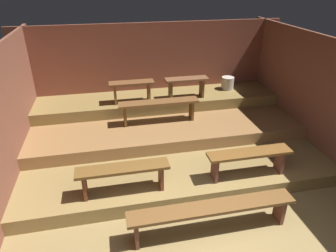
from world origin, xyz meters
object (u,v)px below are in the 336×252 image
bench_upper_right (186,83)px  pail_upper (228,83)px  bench_lower_right (249,157)px  bench_middle_center (159,105)px  bench_upper_left (132,87)px  bench_lower_left (123,173)px  bench_floor_center (212,210)px

bench_upper_right → pail_upper: size_ratio=3.22×
bench_lower_right → bench_upper_right: size_ratio=1.45×
bench_upper_right → pail_upper: bench_upper_right is taller
bench_middle_center → pail_upper: 2.09m
bench_middle_center → pail_upper: pail_upper is taller
bench_middle_center → bench_upper_left: (-0.48, 0.61, 0.22)m
bench_upper_right → bench_lower_left: bearing=-123.9°
bench_middle_center → bench_lower_left: bearing=-116.0°
bench_lower_right → bench_upper_right: bearing=99.6°
bench_lower_left → pail_upper: 3.90m
bench_floor_center → pail_upper: bearing=65.5°
bench_lower_right → pail_upper: (0.72, 2.75, 0.28)m
bench_upper_left → pail_upper: 2.37m
bench_floor_center → bench_upper_right: (0.50, 3.24, 0.69)m
bench_upper_right → pail_upper: (1.13, 0.33, -0.19)m
bench_upper_left → bench_upper_right: (1.22, 0.00, 0.00)m
bench_upper_left → bench_upper_right: size_ratio=1.00×
bench_upper_left → pail_upper: (2.34, 0.33, -0.19)m
bench_floor_center → bench_upper_right: 3.35m
bench_middle_center → bench_upper_right: 0.98m
bench_middle_center → bench_floor_center: bearing=-84.7°
bench_floor_center → bench_upper_right: bearing=81.2°
bench_floor_center → pail_upper: size_ratio=7.83×
bench_upper_left → pail_upper: bearing=8.0°
bench_lower_left → bench_upper_right: bench_upper_right is taller
pail_upper → bench_upper_right: bearing=-163.6°
bench_lower_right → bench_middle_center: bearing=122.4°
bench_lower_right → bench_floor_center: bearing=-137.9°
bench_lower_right → pail_upper: bearing=75.4°
bench_middle_center → pail_upper: bearing=26.7°
bench_upper_left → pail_upper: bench_upper_left is taller
bench_middle_center → bench_upper_left: size_ratio=1.71×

